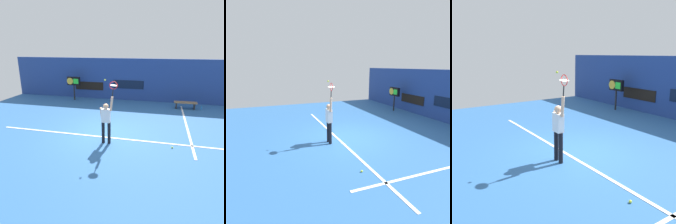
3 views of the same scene
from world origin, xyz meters
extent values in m
plane|color=#2D609E|center=(0.00, 0.00, 0.00)|extent=(18.00, 18.00, 0.00)
cube|color=navy|center=(0.00, 6.43, 1.50)|extent=(18.00, 0.20, 3.01)
cube|color=#0C1933|center=(0.00, 6.31, 1.17)|extent=(2.20, 0.03, 0.60)
cube|color=black|center=(-3.00, 6.31, 0.94)|extent=(2.20, 0.03, 0.60)
cube|color=white|center=(0.00, -0.40, 0.01)|extent=(10.00, 0.10, 0.01)
cube|color=white|center=(3.72, 2.00, 0.01)|extent=(0.10, 7.00, 0.01)
cylinder|color=black|center=(0.15, -0.91, 0.46)|extent=(0.13, 0.13, 0.92)
cylinder|color=black|center=(0.40, -0.91, 0.46)|extent=(0.13, 0.13, 0.92)
cube|color=white|center=(0.27, -0.91, 1.20)|extent=(0.34, 0.20, 0.55)
sphere|color=#D8A884|center=(0.27, -0.91, 1.58)|extent=(0.22, 0.22, 0.22)
cylinder|color=#D8A884|center=(0.50, -0.91, 1.70)|extent=(0.15, 0.09, 0.59)
cylinder|color=#D8A884|center=(0.07, -0.83, 1.22)|extent=(0.09, 0.23, 0.58)
cylinder|color=black|center=(0.55, -0.91, 2.14)|extent=(0.07, 0.03, 0.30)
torus|color=red|center=(0.59, -0.91, 2.43)|extent=(0.35, 0.02, 0.35)
cylinder|color=silver|center=(0.59, -0.91, 2.43)|extent=(0.27, 0.27, 0.03)
sphere|color=#CCE033|center=(0.25, -0.93, 2.62)|extent=(0.07, 0.07, 0.07)
cylinder|color=black|center=(-3.89, 5.49, 0.55)|extent=(0.10, 0.10, 1.11)
cube|color=black|center=(-3.89, 5.49, 1.41)|extent=(0.95, 0.18, 0.60)
cylinder|color=gold|center=(-4.14, 5.38, 1.41)|extent=(0.48, 0.02, 0.48)
cube|color=#26D833|center=(-3.68, 5.38, 1.41)|extent=(0.38, 0.02, 0.36)
cube|color=olive|center=(3.91, 5.02, 0.41)|extent=(1.40, 0.36, 0.08)
cube|color=#262628|center=(3.36, 5.02, 0.18)|extent=(0.08, 0.32, 0.37)
cube|color=#262628|center=(4.46, 5.02, 0.18)|extent=(0.08, 0.32, 0.37)
cylinder|color=#338CD8|center=(4.88, 5.02, 0.12)|extent=(0.07, 0.07, 0.24)
sphere|color=#CCE033|center=(2.93, -0.75, 0.03)|extent=(0.07, 0.07, 0.07)
camera|label=1|loc=(2.35, -8.44, 3.85)|focal=33.20mm
camera|label=2|loc=(7.87, -3.47, 3.24)|focal=31.86mm
camera|label=3|loc=(6.19, -4.58, 3.13)|focal=40.50mm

